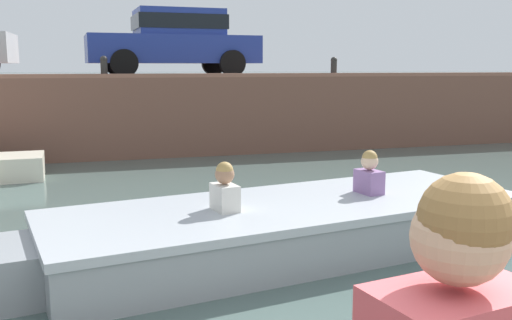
# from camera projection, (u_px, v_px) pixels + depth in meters

# --- Properties ---
(ground_plane) EXTENTS (400.00, 400.00, 0.00)m
(ground_plane) POSITION_uv_depth(u_px,v_px,m) (217.00, 224.00, 7.03)
(ground_plane) COLOR #4C605B
(far_quay_wall) EXTENTS (60.00, 6.00, 1.70)m
(far_quay_wall) POSITION_uv_depth(u_px,v_px,m) (147.00, 108.00, 14.76)
(far_quay_wall) COLOR brown
(far_quay_wall) RESTS_ON ground
(far_wall_coping) EXTENTS (60.00, 0.24, 0.08)m
(far_wall_coping) POSITION_uv_depth(u_px,v_px,m) (159.00, 76.00, 11.89)
(far_wall_coping) COLOR #925F4C
(far_wall_coping) RESTS_ON far_quay_wall
(motorboat_passing) EXTENTS (6.16, 2.55, 1.01)m
(motorboat_passing) POSITION_uv_depth(u_px,v_px,m) (271.00, 229.00, 5.86)
(motorboat_passing) COLOR #93999E
(motorboat_passing) RESTS_ON ground
(car_left_inner_blue) EXTENTS (4.01, 2.03, 1.54)m
(car_left_inner_blue) POSITION_uv_depth(u_px,v_px,m) (175.00, 40.00, 13.49)
(car_left_inner_blue) COLOR #233893
(car_left_inner_blue) RESTS_ON far_quay_wall
(mooring_bollard_mid) EXTENTS (0.15, 0.15, 0.45)m
(mooring_bollard_mid) POSITION_uv_depth(u_px,v_px,m) (104.00, 66.00, 11.67)
(mooring_bollard_mid) COLOR #2D2B28
(mooring_bollard_mid) RESTS_ON far_quay_wall
(mooring_bollard_east) EXTENTS (0.15, 0.15, 0.45)m
(mooring_bollard_east) POSITION_uv_depth(u_px,v_px,m) (334.00, 66.00, 13.11)
(mooring_bollard_east) COLOR #2D2B28
(mooring_bollard_east) RESTS_ON far_quay_wall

